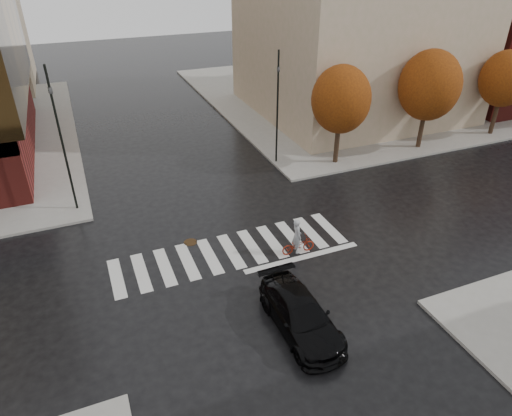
{
  "coord_description": "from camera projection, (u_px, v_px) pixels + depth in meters",
  "views": [
    {
      "loc": [
        -5.8,
        -16.83,
        13.22
      ],
      "look_at": [
        1.43,
        0.77,
        2.0
      ],
      "focal_mm": 32.0,
      "sensor_mm": 36.0,
      "label": 1
    }
  ],
  "objects": [
    {
      "name": "ground",
      "position": [
        235.0,
        257.0,
        22.02
      ],
      "size": [
        120.0,
        120.0,
        0.0
      ],
      "primitive_type": "plane",
      "color": "black",
      "rests_on": "ground"
    },
    {
      "name": "cyclist",
      "position": [
        298.0,
        242.0,
        21.99
      ],
      "size": [
        1.7,
        0.67,
        1.9
      ],
      "rotation": [
        0.0,
        0.0,
        1.52
      ],
      "color": "maroon",
      "rests_on": "ground"
    },
    {
      "name": "crosswalk",
      "position": [
        231.0,
        251.0,
        22.42
      ],
      "size": [
        12.0,
        3.0,
        0.01
      ],
      "primitive_type": "cube",
      "color": "silver",
      "rests_on": "ground"
    },
    {
      "name": "sidewalk_ne",
      "position": [
        360.0,
        92.0,
        45.59
      ],
      "size": [
        30.0,
        30.0,
        0.15
      ],
      "primitive_type": "cube",
      "color": "gray",
      "rests_on": "ground"
    },
    {
      "name": "manhole",
      "position": [
        190.0,
        242.0,
        23.07
      ],
      "size": [
        0.82,
        0.82,
        0.01
      ],
      "primitive_type": "cylinder",
      "rotation": [
        0.0,
        0.0,
        0.25
      ],
      "color": "#402B16",
      "rests_on": "ground"
    },
    {
      "name": "tree_ne_a",
      "position": [
        341.0,
        100.0,
        28.93
      ],
      "size": [
        3.8,
        3.8,
        6.5
      ],
      "color": "black",
      "rests_on": "sidewalk_ne"
    },
    {
      "name": "tree_ne_b",
      "position": [
        430.0,
        86.0,
        31.14
      ],
      "size": [
        4.2,
        4.2,
        6.89
      ],
      "color": "black",
      "rests_on": "sidewalk_ne"
    },
    {
      "name": "traffic_light_ne",
      "position": [
        278.0,
        101.0,
        29.05
      ],
      "size": [
        0.16,
        0.19,
        7.36
      ],
      "rotation": [
        0.0,
        0.0,
        3.21
      ],
      "color": "black",
      "rests_on": "sidewalk_ne"
    },
    {
      "name": "traffic_light_nw",
      "position": [
        59.0,
        131.0,
        23.41
      ],
      "size": [
        0.22,
        0.19,
        7.95
      ],
      "rotation": [
        0.0,
        0.0,
        -1.73
      ],
      "color": "black",
      "rests_on": "sidewalk_nw"
    },
    {
      "name": "fire_hydrant",
      "position": [
        13.0,
        197.0,
        26.09
      ],
      "size": [
        0.24,
        0.24,
        0.67
      ],
      "color": "#E99F0D",
      "rests_on": "sidewalk_nw"
    },
    {
      "name": "sedan",
      "position": [
        301.0,
        315.0,
        17.64
      ],
      "size": [
        2.0,
        4.82,
        1.39
      ],
      "primitive_type": "imported",
      "rotation": [
        0.0,
        0.0,
        0.01
      ],
      "color": "black",
      "rests_on": "ground"
    },
    {
      "name": "building_ne_brick",
      "position": [
        510.0,
        16.0,
        41.94
      ],
      "size": [
        14.0,
        14.0,
        14.0
      ],
      "primitive_type": "cube",
      "color": "maroon",
      "rests_on": "sidewalk_ne"
    },
    {
      "name": "tree_ne_c",
      "position": [
        505.0,
        79.0,
        33.55
      ],
      "size": [
        3.6,
        3.6,
        6.31
      ],
      "color": "black",
      "rests_on": "sidewalk_ne"
    }
  ]
}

